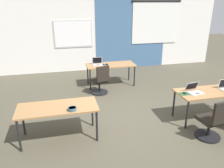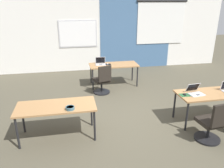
{
  "view_description": "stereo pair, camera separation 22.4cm",
  "coord_description": "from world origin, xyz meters",
  "px_view_note": "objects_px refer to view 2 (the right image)",
  "views": [
    {
      "loc": [
        -1.62,
        -4.75,
        2.73
      ],
      "look_at": [
        -0.47,
        0.05,
        0.86
      ],
      "focal_mm": 35.67,
      "sensor_mm": 36.0,
      "label": 1
    },
    {
      "loc": [
        -1.4,
        -4.8,
        2.73
      ],
      "look_at": [
        -0.47,
        0.05,
        0.86
      ],
      "focal_mm": 35.67,
      "sensor_mm": 36.0,
      "label": 2
    }
  ],
  "objects_px": {
    "laptop_near_right_inner": "(195,92)",
    "snack_bowl": "(70,108)",
    "desk_far_center": "(114,66)",
    "chair_far_left": "(102,82)",
    "mouse_near_right_inner": "(185,94)",
    "chair_near_right_inner": "(212,125)",
    "desk_near_right": "(211,95)",
    "mouse_far_left": "(108,64)",
    "laptop_far_left": "(101,63)",
    "desk_near_left": "(56,108)"
  },
  "relations": [
    {
      "from": "desk_near_left",
      "to": "mouse_near_right_inner",
      "type": "bearing_deg",
      "value": -0.04
    },
    {
      "from": "desk_near_left",
      "to": "laptop_near_right_inner",
      "type": "height_order",
      "value": "laptop_near_right_inner"
    },
    {
      "from": "mouse_far_left",
      "to": "laptop_near_right_inner",
      "type": "xyz_separation_m",
      "value": [
        1.54,
        -2.79,
        0.03
      ]
    },
    {
      "from": "desk_near_left",
      "to": "chair_near_right_inner",
      "type": "relative_size",
      "value": 1.74
    },
    {
      "from": "desk_far_center",
      "to": "mouse_near_right_inner",
      "type": "bearing_deg",
      "value": -69.1
    },
    {
      "from": "desk_far_center",
      "to": "chair_near_right_inner",
      "type": "height_order",
      "value": "chair_near_right_inner"
    },
    {
      "from": "laptop_far_left",
      "to": "mouse_near_right_inner",
      "type": "bearing_deg",
      "value": -57.7
    },
    {
      "from": "desk_near_right",
      "to": "chair_near_right_inner",
      "type": "distance_m",
      "value": 0.94
    },
    {
      "from": "snack_bowl",
      "to": "chair_near_right_inner",
      "type": "bearing_deg",
      "value": -11.33
    },
    {
      "from": "chair_far_left",
      "to": "laptop_near_right_inner",
      "type": "xyz_separation_m",
      "value": [
        1.83,
        -2.09,
        0.39
      ]
    },
    {
      "from": "laptop_far_left",
      "to": "chair_near_right_inner",
      "type": "relative_size",
      "value": 0.38
    },
    {
      "from": "desk_far_center",
      "to": "chair_far_left",
      "type": "distance_m",
      "value": 0.89
    },
    {
      "from": "desk_far_center",
      "to": "chair_far_left",
      "type": "xyz_separation_m",
      "value": [
        -0.49,
        -0.68,
        -0.28
      ]
    },
    {
      "from": "chair_far_left",
      "to": "mouse_near_right_inner",
      "type": "relative_size",
      "value": 8.23
    },
    {
      "from": "desk_near_left",
      "to": "laptop_far_left",
      "type": "xyz_separation_m",
      "value": [
        1.32,
        2.88,
        0.11
      ]
    },
    {
      "from": "laptop_near_right_inner",
      "to": "snack_bowl",
      "type": "xyz_separation_m",
      "value": [
        -2.81,
        -0.25,
        -0.01
      ]
    },
    {
      "from": "desk_far_center",
      "to": "laptop_far_left",
      "type": "distance_m",
      "value": 0.45
    },
    {
      "from": "laptop_near_right_inner",
      "to": "laptop_far_left",
      "type": "bearing_deg",
      "value": 115.29
    },
    {
      "from": "chair_far_left",
      "to": "laptop_near_right_inner",
      "type": "distance_m",
      "value": 2.8
    },
    {
      "from": "laptop_near_right_inner",
      "to": "mouse_near_right_inner",
      "type": "distance_m",
      "value": 0.27
    },
    {
      "from": "desk_near_right",
      "to": "laptop_far_left",
      "type": "height_order",
      "value": "laptop_far_left"
    },
    {
      "from": "desk_near_right",
      "to": "laptop_near_right_inner",
      "type": "bearing_deg",
      "value": 176.3
    },
    {
      "from": "desk_near_left",
      "to": "chair_far_left",
      "type": "relative_size",
      "value": 1.74
    },
    {
      "from": "desk_near_left",
      "to": "mouse_far_left",
      "type": "bearing_deg",
      "value": 61.25
    },
    {
      "from": "laptop_near_right_inner",
      "to": "mouse_near_right_inner",
      "type": "relative_size",
      "value": 3.26
    },
    {
      "from": "desk_far_center",
      "to": "chair_near_right_inner",
      "type": "relative_size",
      "value": 1.74
    },
    {
      "from": "desk_far_center",
      "to": "mouse_far_left",
      "type": "xyz_separation_m",
      "value": [
        -0.2,
        0.02,
        0.08
      ]
    },
    {
      "from": "mouse_near_right_inner",
      "to": "chair_near_right_inner",
      "type": "height_order",
      "value": "chair_near_right_inner"
    },
    {
      "from": "desk_near_right",
      "to": "laptop_near_right_inner",
      "type": "height_order",
      "value": "laptop_near_right_inner"
    },
    {
      "from": "chair_far_left",
      "to": "chair_near_right_inner",
      "type": "bearing_deg",
      "value": 104.8
    },
    {
      "from": "chair_near_right_inner",
      "to": "laptop_far_left",
      "type": "bearing_deg",
      "value": -71.05
    },
    {
      "from": "mouse_near_right_inner",
      "to": "desk_near_left",
      "type": "bearing_deg",
      "value": 179.96
    },
    {
      "from": "laptop_far_left",
      "to": "mouse_far_left",
      "type": "height_order",
      "value": "laptop_far_left"
    },
    {
      "from": "desk_far_center",
      "to": "snack_bowl",
      "type": "distance_m",
      "value": 3.36
    },
    {
      "from": "chair_far_left",
      "to": "mouse_near_right_inner",
      "type": "bearing_deg",
      "value": 109.46
    },
    {
      "from": "desk_near_right",
      "to": "laptop_far_left",
      "type": "bearing_deg",
      "value": 127.16
    },
    {
      "from": "mouse_far_left",
      "to": "chair_far_left",
      "type": "distance_m",
      "value": 0.84
    },
    {
      "from": "desk_near_right",
      "to": "chair_near_right_inner",
      "type": "xyz_separation_m",
      "value": [
        -0.45,
        -0.78,
        -0.28
      ]
    },
    {
      "from": "chair_far_left",
      "to": "mouse_near_right_inner",
      "type": "xyz_separation_m",
      "value": [
        1.56,
        -2.12,
        0.36
      ]
    },
    {
      "from": "desk_near_right",
      "to": "mouse_far_left",
      "type": "distance_m",
      "value": 3.43
    },
    {
      "from": "laptop_far_left",
      "to": "chair_near_right_inner",
      "type": "xyz_separation_m",
      "value": [
        1.73,
        -3.65,
        -0.39
      ]
    },
    {
      "from": "desk_near_left",
      "to": "mouse_near_right_inner",
      "type": "height_order",
      "value": "mouse_near_right_inner"
    },
    {
      "from": "chair_near_right_inner",
      "to": "mouse_far_left",
      "type": "bearing_deg",
      "value": -73.7
    },
    {
      "from": "snack_bowl",
      "to": "mouse_far_left",
      "type": "bearing_deg",
      "value": 67.38
    },
    {
      "from": "chair_far_left",
      "to": "desk_near_left",
      "type": "bearing_deg",
      "value": 42.29
    },
    {
      "from": "desk_near_left",
      "to": "laptop_near_right_inner",
      "type": "bearing_deg",
      "value": 0.49
    },
    {
      "from": "chair_far_left",
      "to": "mouse_near_right_inner",
      "type": "height_order",
      "value": "chair_far_left"
    },
    {
      "from": "mouse_near_right_inner",
      "to": "snack_bowl",
      "type": "relative_size",
      "value": 0.63
    },
    {
      "from": "desk_near_right",
      "to": "mouse_far_left",
      "type": "height_order",
      "value": "mouse_far_left"
    },
    {
      "from": "mouse_far_left",
      "to": "mouse_near_right_inner",
      "type": "bearing_deg",
      "value": -65.7
    }
  ]
}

